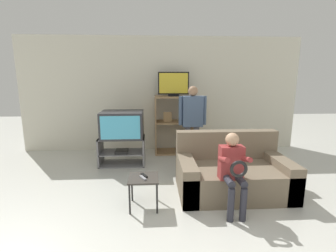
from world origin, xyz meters
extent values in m
cube|color=silver|center=(0.00, 3.77, 1.30)|extent=(6.40, 0.06, 2.60)
cube|color=slate|center=(-0.82, 2.74, 0.01)|extent=(0.88, 0.49, 0.02)
cube|color=slate|center=(-0.82, 2.74, 0.25)|extent=(0.85, 0.49, 0.02)
cube|color=slate|center=(-0.82, 2.74, 0.54)|extent=(0.88, 0.49, 0.02)
cube|color=slate|center=(-1.24, 2.74, 0.27)|extent=(0.03, 0.49, 0.55)
cube|color=slate|center=(-0.39, 2.74, 0.27)|extent=(0.03, 0.49, 0.55)
cube|color=black|center=(-0.82, 2.68, 0.28)|extent=(0.24, 0.28, 0.05)
cube|color=#2D2D33|center=(-0.79, 2.73, 0.80)|extent=(0.79, 0.61, 0.51)
cube|color=#4CB7E0|center=(-0.79, 2.42, 0.80)|extent=(0.71, 0.01, 0.43)
cube|color=#9E7A51|center=(-0.15, 3.46, 0.64)|extent=(0.03, 0.49, 1.29)
cube|color=#9E7A51|center=(0.68, 3.46, 0.64)|extent=(0.03, 0.49, 1.29)
cube|color=#9E7A51|center=(0.27, 3.46, 0.02)|extent=(0.80, 0.49, 0.03)
cube|color=#9E7A51|center=(0.27, 3.46, 0.71)|extent=(0.80, 0.49, 0.03)
cube|color=#9E7A51|center=(0.27, 3.46, 1.27)|extent=(0.80, 0.49, 0.03)
cube|color=#9E7A4C|center=(0.11, 3.38, 0.83)|extent=(0.18, 0.04, 0.22)
cube|color=black|center=(0.25, 3.44, 1.31)|extent=(0.24, 0.20, 0.04)
cube|color=black|center=(0.25, 3.44, 1.57)|extent=(0.67, 0.04, 0.48)
cube|color=yellow|center=(0.25, 3.42, 1.57)|extent=(0.62, 0.01, 0.43)
cube|color=#38332D|center=(-0.33, 1.09, 0.41)|extent=(0.39, 0.39, 0.02)
cylinder|color=black|center=(-0.50, 0.91, 0.20)|extent=(0.02, 0.02, 0.40)
cylinder|color=black|center=(-0.16, 0.91, 0.20)|extent=(0.02, 0.02, 0.40)
cylinder|color=black|center=(-0.50, 1.26, 0.20)|extent=(0.02, 0.02, 0.40)
cylinder|color=black|center=(-0.16, 1.26, 0.20)|extent=(0.02, 0.02, 0.40)
cube|color=black|center=(-0.32, 1.12, 0.43)|extent=(0.10, 0.14, 0.02)
cube|color=gray|center=(-0.34, 1.04, 0.43)|extent=(0.10, 0.14, 0.02)
cube|color=#756651|center=(0.97, 1.43, 0.21)|extent=(1.61, 0.98, 0.41)
cube|color=#756651|center=(0.97, 1.82, 0.64)|extent=(1.61, 0.20, 0.45)
cube|color=#756651|center=(0.28, 1.43, 0.27)|extent=(0.22, 0.98, 0.53)
cube|color=#756651|center=(1.67, 1.43, 0.27)|extent=(0.22, 0.98, 0.53)
cylinder|color=#4C4C56|center=(0.47, 2.66, 0.39)|extent=(0.11, 0.11, 0.77)
cylinder|color=#4C4C56|center=(0.64, 2.66, 0.39)|extent=(0.11, 0.11, 0.77)
cube|color=#475B7A|center=(0.55, 2.66, 1.06)|extent=(0.38, 0.20, 0.58)
cylinder|color=#475B7A|center=(0.33, 2.66, 1.07)|extent=(0.08, 0.08, 0.55)
cylinder|color=#475B7A|center=(0.78, 2.66, 1.07)|extent=(0.08, 0.08, 0.55)
sphere|color=#A37A5B|center=(0.55, 2.66, 1.44)|extent=(0.19, 0.19, 0.19)
cylinder|color=#2D2D38|center=(0.72, 0.69, 0.21)|extent=(0.08, 0.08, 0.41)
cylinder|color=#2D2D38|center=(0.87, 0.69, 0.21)|extent=(0.08, 0.08, 0.41)
cylinder|color=#2D2D38|center=(0.72, 0.84, 0.46)|extent=(0.09, 0.30, 0.09)
cylinder|color=#2D2D38|center=(0.87, 0.84, 0.46)|extent=(0.09, 0.30, 0.09)
cube|color=#993333|center=(0.79, 0.99, 0.63)|extent=(0.30, 0.17, 0.43)
cylinder|color=#993333|center=(0.66, 0.87, 0.72)|extent=(0.06, 0.31, 0.14)
cylinder|color=#993333|center=(0.93, 0.87, 0.72)|extent=(0.06, 0.31, 0.14)
sphere|color=tan|center=(0.79, 0.99, 0.93)|extent=(0.17, 0.17, 0.17)
torus|color=black|center=(0.79, 0.71, 0.65)|extent=(0.21, 0.04, 0.21)
camera|label=1|loc=(-0.19, -1.90, 1.70)|focal=26.00mm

